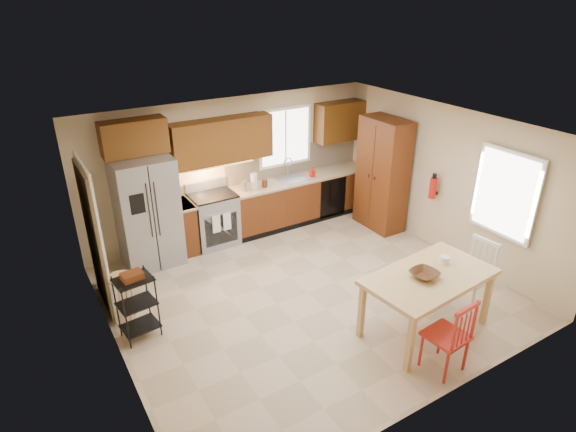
{
  "coord_description": "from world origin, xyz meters",
  "views": [
    {
      "loc": [
        -3.41,
        -5.03,
        4.18
      ],
      "look_at": [
        -0.1,
        0.4,
        1.15
      ],
      "focal_mm": 30.0,
      "sensor_mm": 36.0,
      "label": 1
    }
  ],
  "objects_px": {
    "fire_extinguisher": "(433,188)",
    "dining_table": "(426,303)",
    "table_jar": "(444,262)",
    "refrigerator": "(147,212)",
    "bar_stool": "(124,298)",
    "soap_bottle": "(312,172)",
    "pantry": "(382,174)",
    "chair_red": "(446,334)",
    "utility_cart": "(137,307)",
    "table_bowl": "(424,278)",
    "chair_white": "(472,275)",
    "range_stove": "(214,220)"
  },
  "relations": [
    {
      "from": "refrigerator",
      "to": "fire_extinguisher",
      "type": "bearing_deg",
      "value": -24.52
    },
    {
      "from": "chair_red",
      "to": "bar_stool",
      "type": "distance_m",
      "value": 4.22
    },
    {
      "from": "table_bowl",
      "to": "table_jar",
      "type": "bearing_deg",
      "value": 12.53
    },
    {
      "from": "fire_extinguisher",
      "to": "dining_table",
      "type": "relative_size",
      "value": 0.21
    },
    {
      "from": "refrigerator",
      "to": "soap_bottle",
      "type": "height_order",
      "value": "refrigerator"
    },
    {
      "from": "fire_extinguisher",
      "to": "soap_bottle",
      "type": "bearing_deg",
      "value": 120.53
    },
    {
      "from": "chair_white",
      "to": "table_jar",
      "type": "xyz_separation_m",
      "value": [
        -0.57,
        0.06,
        0.38
      ]
    },
    {
      "from": "soap_bottle",
      "to": "bar_stool",
      "type": "bearing_deg",
      "value": -161.72
    },
    {
      "from": "refrigerator",
      "to": "chair_red",
      "type": "xyz_separation_m",
      "value": [
        2.21,
        -4.29,
        -0.41
      ]
    },
    {
      "from": "pantry",
      "to": "chair_red",
      "type": "height_order",
      "value": "pantry"
    },
    {
      "from": "table_jar",
      "to": "utility_cart",
      "type": "distance_m",
      "value": 4.07
    },
    {
      "from": "pantry",
      "to": "bar_stool",
      "type": "distance_m",
      "value": 5.0
    },
    {
      "from": "pantry",
      "to": "table_jar",
      "type": "height_order",
      "value": "pantry"
    },
    {
      "from": "fire_extinguisher",
      "to": "chair_red",
      "type": "xyz_separation_m",
      "value": [
        -2.12,
        -2.31,
        -0.6
      ]
    },
    {
      "from": "soap_bottle",
      "to": "chair_white",
      "type": "bearing_deg",
      "value": -84.65
    },
    {
      "from": "table_jar",
      "to": "range_stove",
      "type": "bearing_deg",
      "value": 116.49
    },
    {
      "from": "range_stove",
      "to": "pantry",
      "type": "distance_m",
      "value": 3.19
    },
    {
      "from": "pantry",
      "to": "chair_white",
      "type": "height_order",
      "value": "pantry"
    },
    {
      "from": "fire_extinguisher",
      "to": "dining_table",
      "type": "distance_m",
      "value": 2.52
    },
    {
      "from": "bar_stool",
      "to": "utility_cart",
      "type": "height_order",
      "value": "utility_cart"
    },
    {
      "from": "chair_white",
      "to": "table_jar",
      "type": "bearing_deg",
      "value": 79.05
    },
    {
      "from": "utility_cart",
      "to": "soap_bottle",
      "type": "bearing_deg",
      "value": 17.36
    },
    {
      "from": "soap_bottle",
      "to": "bar_stool",
      "type": "xyz_separation_m",
      "value": [
        -3.98,
        -1.31,
        -0.65
      ]
    },
    {
      "from": "table_bowl",
      "to": "bar_stool",
      "type": "distance_m",
      "value": 4.02
    },
    {
      "from": "chair_red",
      "to": "table_bowl",
      "type": "distance_m",
      "value": 0.77
    },
    {
      "from": "dining_table",
      "to": "utility_cart",
      "type": "bearing_deg",
      "value": 145.62
    },
    {
      "from": "fire_extinguisher",
      "to": "utility_cart",
      "type": "xyz_separation_m",
      "value": [
        -5.06,
        0.17,
        -0.64
      ]
    },
    {
      "from": "pantry",
      "to": "chair_red",
      "type": "relative_size",
      "value": 2.08
    },
    {
      "from": "soap_bottle",
      "to": "table_bowl",
      "type": "relative_size",
      "value": 0.55
    },
    {
      "from": "pantry",
      "to": "chair_white",
      "type": "bearing_deg",
      "value": -103.03
    },
    {
      "from": "fire_extinguisher",
      "to": "refrigerator",
      "type": "bearing_deg",
      "value": 155.48
    },
    {
      "from": "fire_extinguisher",
      "to": "table_jar",
      "type": "distance_m",
      "value": 2.1
    },
    {
      "from": "table_bowl",
      "to": "dining_table",
      "type": "bearing_deg",
      "value": 0.0
    },
    {
      "from": "refrigerator",
      "to": "bar_stool",
      "type": "xyz_separation_m",
      "value": [
        -0.8,
        -1.34,
        -0.56
      ]
    },
    {
      "from": "soap_bottle",
      "to": "bar_stool",
      "type": "height_order",
      "value": "soap_bottle"
    },
    {
      "from": "fire_extinguisher",
      "to": "chair_red",
      "type": "height_order",
      "value": "fire_extinguisher"
    },
    {
      "from": "pantry",
      "to": "utility_cart",
      "type": "height_order",
      "value": "pantry"
    },
    {
      "from": "soap_bottle",
      "to": "pantry",
      "type": "relative_size",
      "value": 0.09
    },
    {
      "from": "soap_bottle",
      "to": "fire_extinguisher",
      "type": "distance_m",
      "value": 2.27
    },
    {
      "from": "bar_stool",
      "to": "utility_cart",
      "type": "bearing_deg",
      "value": -98.02
    },
    {
      "from": "chair_red",
      "to": "table_bowl",
      "type": "xyz_separation_m",
      "value": [
        0.24,
        0.65,
        0.34
      ]
    },
    {
      "from": "refrigerator",
      "to": "table_jar",
      "type": "distance_m",
      "value": 4.59
    },
    {
      "from": "range_stove",
      "to": "pantry",
      "type": "height_order",
      "value": "pantry"
    },
    {
      "from": "refrigerator",
      "to": "chair_red",
      "type": "bearing_deg",
      "value": -62.7
    },
    {
      "from": "range_stove",
      "to": "bar_stool",
      "type": "xyz_separation_m",
      "value": [
        -1.95,
        -1.4,
        -0.11
      ]
    },
    {
      "from": "soap_bottle",
      "to": "utility_cart",
      "type": "relative_size",
      "value": 0.21
    },
    {
      "from": "chair_white",
      "to": "table_bowl",
      "type": "height_order",
      "value": "chair_white"
    },
    {
      "from": "chair_red",
      "to": "utility_cart",
      "type": "distance_m",
      "value": 3.85
    },
    {
      "from": "range_stove",
      "to": "chair_red",
      "type": "relative_size",
      "value": 0.91
    },
    {
      "from": "chair_red",
      "to": "chair_white",
      "type": "height_order",
      "value": "same"
    }
  ]
}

